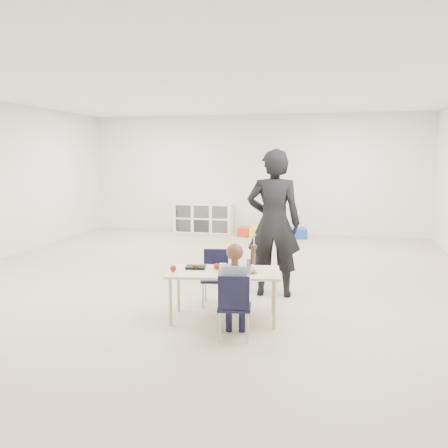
% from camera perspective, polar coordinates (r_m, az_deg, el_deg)
% --- Properties ---
extents(room, '(9.00, 9.02, 2.80)m').
position_cam_1_polar(room, '(6.93, -2.23, 4.61)').
color(room, '#B7AB8D').
rests_on(room, ground).
extents(table, '(1.31, 0.79, 0.57)m').
position_cam_1_polar(table, '(5.35, -0.03, -8.56)').
color(table, '#F3E5C2').
rests_on(table, ground).
extents(chair_near, '(0.37, 0.35, 0.68)m').
position_cam_1_polar(chair_near, '(4.82, 1.27, -9.79)').
color(chair_near, black).
rests_on(chair_near, ground).
extents(chair_far, '(0.37, 0.35, 0.68)m').
position_cam_1_polar(chair_far, '(5.86, -1.09, -6.55)').
color(chair_far, black).
rests_on(chair_far, ground).
extents(child, '(0.51, 0.51, 1.07)m').
position_cam_1_polar(child, '(4.77, 1.28, -7.56)').
color(child, '#A1B8DA').
rests_on(child, chair_near).
extents(lunch_tray_near, '(0.24, 0.19, 0.03)m').
position_cam_1_polar(lunch_tray_near, '(5.32, 1.10, -5.40)').
color(lunch_tray_near, black).
rests_on(lunch_tray_near, table).
extents(lunch_tray_far, '(0.24, 0.19, 0.03)m').
position_cam_1_polar(lunch_tray_far, '(5.40, -3.43, -5.21)').
color(lunch_tray_far, black).
rests_on(lunch_tray_far, table).
extents(milk_carton, '(0.08, 0.08, 0.10)m').
position_cam_1_polar(milk_carton, '(5.18, -0.16, -5.37)').
color(milk_carton, white).
rests_on(milk_carton, table).
extents(bread_roll, '(0.09, 0.09, 0.07)m').
position_cam_1_polar(bread_roll, '(5.17, 3.42, -5.58)').
color(bread_roll, tan).
rests_on(bread_roll, table).
extents(apple_near, '(0.07, 0.07, 0.07)m').
position_cam_1_polar(apple_near, '(5.33, -0.88, -5.13)').
color(apple_near, '#A01A0E').
rests_on(apple_near, table).
extents(apple_far, '(0.07, 0.07, 0.07)m').
position_cam_1_polar(apple_far, '(5.27, -6.13, -5.33)').
color(apple_far, '#A01A0E').
rests_on(apple_far, table).
extents(cubby_shelf, '(1.40, 0.40, 0.70)m').
position_cam_1_polar(cubby_shelf, '(11.46, -2.49, 0.72)').
color(cubby_shelf, white).
rests_on(cubby_shelf, ground).
extents(adult, '(0.73, 0.50, 1.92)m').
position_cam_1_polar(adult, '(6.19, 6.00, 0.07)').
color(adult, black).
rests_on(adult, ground).
extents(bin_red, '(0.38, 0.46, 0.20)m').
position_cam_1_polar(bin_red, '(10.96, 2.76, -0.92)').
color(bin_red, red).
rests_on(bin_red, ground).
extents(bin_yellow, '(0.44, 0.54, 0.24)m').
position_cam_1_polar(bin_yellow, '(10.74, 4.41, -1.03)').
color(bin_yellow, yellow).
rests_on(bin_yellow, ground).
extents(bin_blue, '(0.42, 0.50, 0.22)m').
position_cam_1_polar(bin_blue, '(10.82, 8.97, -1.08)').
color(bin_blue, '#153FA4').
rests_on(bin_blue, ground).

